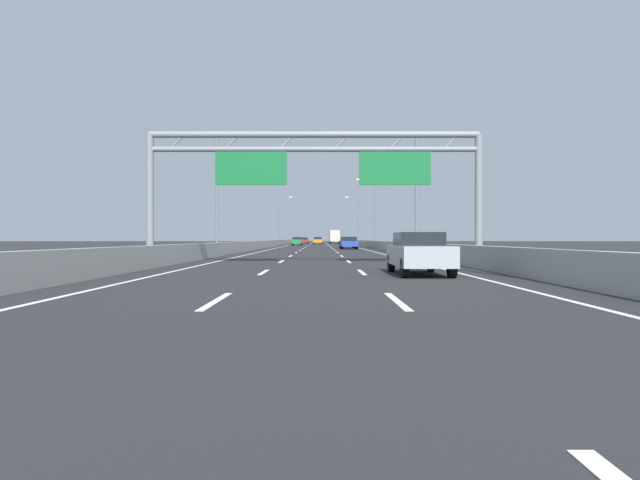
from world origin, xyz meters
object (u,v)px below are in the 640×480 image
at_px(orange_car, 316,240).
at_px(red_car, 302,240).
at_px(sign_gantry, 314,164).
at_px(streetlamp_left_distant, 278,217).
at_px(black_car, 345,242).
at_px(streetlamp_right_mid, 411,185).
at_px(green_car, 295,241).
at_px(streetlamp_right_far, 371,208).
at_px(silver_car, 417,253).
at_px(blue_car, 347,243).
at_px(streetlamp_right_distant, 355,217).
at_px(streetlamp_left_mid, 218,185).
at_px(box_truck, 333,236).
at_px(streetlamp_left_far, 261,208).

relative_size(orange_car, red_car, 0.97).
height_order(sign_gantry, streetlamp_left_distant, streetlamp_left_distant).
relative_size(red_car, black_car, 1.01).
xyz_separation_m(streetlamp_right_mid, black_car, (-3.70, 27.61, -4.66)).
xyz_separation_m(sign_gantry, green_car, (-3.94, 70.07, -4.04)).
bearing_deg(streetlamp_left_distant, streetlamp_right_far, -64.66).
distance_m(sign_gantry, red_car, 102.84).
height_order(streetlamp_right_mid, black_car, streetlamp_right_mid).
height_order(silver_car, red_car, red_car).
bearing_deg(red_car, black_car, -83.07).
bearing_deg(blue_car, red_car, 96.08).
height_order(streetlamp_right_far, streetlamp_right_distant, same).
distance_m(streetlamp_right_far, silver_car, 54.67).
relative_size(orange_car, blue_car, 0.96).
bearing_deg(streetlamp_left_distant, orange_car, 50.01).
height_order(sign_gantry, silver_car, sign_gantry).
distance_m(streetlamp_right_far, streetlamp_left_distant, 34.89).
xyz_separation_m(sign_gantry, silver_car, (3.59, -7.04, -4.05)).
xyz_separation_m(streetlamp_right_mid, streetlamp_right_distant, (0.00, 63.06, 0.00)).
xyz_separation_m(orange_car, silver_car, (3.90, -94.52, -0.03)).
bearing_deg(streetlamp_left_mid, box_truck, 82.73).
bearing_deg(streetlamp_left_mid, streetlamp_left_distant, 90.00).
bearing_deg(box_truck, streetlamp_left_distant, -114.00).
bearing_deg(green_car, streetlamp_left_far, -99.04).
relative_size(sign_gantry, streetlamp_left_distant, 1.69).
bearing_deg(green_car, sign_gantry, -86.78).
xyz_separation_m(streetlamp_right_mid, box_truck, (-3.65, 88.40, -3.68)).
height_order(sign_gantry, black_car, sign_gantry).
height_order(streetlamp_left_distant, green_car, streetlamp_left_distant).
height_order(streetlamp_left_far, streetlamp_right_far, same).
height_order(streetlamp_right_distant, orange_car, streetlamp_right_distant).
height_order(black_car, green_car, green_car).
bearing_deg(streetlamp_left_distant, streetlamp_right_distant, 0.00).
height_order(orange_car, blue_car, orange_car).
relative_size(streetlamp_left_distant, blue_car, 2.17).
height_order(streetlamp_right_far, orange_car, streetlamp_right_far).
bearing_deg(streetlamp_right_far, red_car, 101.14).
relative_size(streetlamp_left_distant, black_car, 2.23).
xyz_separation_m(streetlamp_right_mid, streetlamp_left_distant, (-14.93, 63.06, 0.00)).
bearing_deg(box_truck, green_car, -102.65).
relative_size(streetlamp_left_far, black_car, 2.23).
bearing_deg(streetlamp_left_mid, orange_car, 84.22).
relative_size(green_car, box_truck, 0.52).
relative_size(streetlamp_right_distant, blue_car, 2.17).
height_order(streetlamp_right_mid, streetlamp_right_far, same).
bearing_deg(orange_car, sign_gantry, -89.80).
distance_m(streetlamp_left_mid, silver_car, 25.81).
distance_m(sign_gantry, streetlamp_right_far, 47.88).
bearing_deg(blue_car, streetlamp_right_mid, -79.41).
xyz_separation_m(streetlamp_left_far, streetlamp_right_far, (14.93, 0.00, 0.00)).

